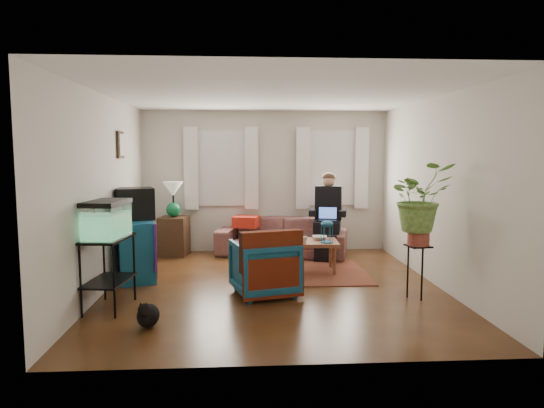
{
  "coord_description": "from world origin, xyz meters",
  "views": [
    {
      "loc": [
        -0.44,
        -6.51,
        1.83
      ],
      "look_at": [
        0.0,
        0.4,
        1.1
      ],
      "focal_mm": 32.0,
      "sensor_mm": 36.0,
      "label": 1
    }
  ],
  "objects": [
    {
      "name": "floor",
      "position": [
        0.0,
        0.0,
        0.0
      ],
      "size": [
        4.5,
        5.0,
        0.01
      ],
      "primitive_type": "cube",
      "color": "#4F2B14",
      "rests_on": "ground"
    },
    {
      "name": "window_right",
      "position": [
        1.25,
        2.48,
        1.55
      ],
      "size": [
        1.08,
        0.04,
        1.38
      ],
      "primitive_type": "cube",
      "color": "white",
      "rests_on": "wall_back"
    },
    {
      "name": "plant_stand",
      "position": [
        1.77,
        -0.66,
        0.34
      ],
      "size": [
        0.33,
        0.33,
        0.68
      ],
      "primitive_type": "cube",
      "rotation": [
        0.0,
        0.0,
        0.16
      ],
      "color": "black",
      "rests_on": "floor"
    },
    {
      "name": "picture_frame",
      "position": [
        -2.21,
        0.85,
        1.95
      ],
      "size": [
        0.04,
        0.32,
        0.4
      ],
      "primitive_type": "cube",
      "color": "#3D2616",
      "rests_on": "wall_left"
    },
    {
      "name": "aquarium_stand",
      "position": [
        -2.0,
        -0.83,
        0.42
      ],
      "size": [
        0.51,
        0.8,
        0.85
      ],
      "primitive_type": "cube",
      "rotation": [
        0.0,
        0.0,
        -0.11
      ],
      "color": "black",
      "rests_on": "floor"
    },
    {
      "name": "table_lamp",
      "position": [
        -1.65,
        2.16,
        1.0
      ],
      "size": [
        0.41,
        0.41,
        0.64
      ],
      "primitive_type": null,
      "rotation": [
        0.0,
        0.0,
        -0.15
      ],
      "color": "white",
      "rests_on": "side_table"
    },
    {
      "name": "coffee_table",
      "position": [
        0.45,
        0.82,
        0.24
      ],
      "size": [
        1.21,
        0.72,
        0.48
      ],
      "primitive_type": "cube",
      "rotation": [
        0.0,
        0.0,
        -0.07
      ],
      "color": "brown",
      "rests_on": "floor"
    },
    {
      "name": "crt_tv",
      "position": [
        -2.0,
        0.66,
        1.09
      ],
      "size": [
        0.64,
        0.61,
        0.46
      ],
      "primitive_type": "cube",
      "rotation": [
        0.0,
        0.0,
        0.29
      ],
      "color": "black",
      "rests_on": "dresser"
    },
    {
      "name": "window_left",
      "position": [
        -0.8,
        2.48,
        1.55
      ],
      "size": [
        1.08,
        0.04,
        1.38
      ],
      "primitive_type": "cube",
      "color": "white",
      "rests_on": "wall_back"
    },
    {
      "name": "armchair",
      "position": [
        -0.15,
        -0.38,
        0.39
      ],
      "size": [
        0.93,
        0.89,
        0.78
      ],
      "primitive_type": "imported",
      "rotation": [
        0.0,
        0.0,
        3.41
      ],
      "color": "#106364",
      "rests_on": "floor"
    },
    {
      "name": "curtains_right",
      "position": [
        1.25,
        2.4,
        1.55
      ],
      "size": [
        1.36,
        0.06,
        1.5
      ],
      "primitive_type": "cube",
      "color": "white",
      "rests_on": "wall_back"
    },
    {
      "name": "curtains_left",
      "position": [
        -0.8,
        2.4,
        1.55
      ],
      "size": [
        1.36,
        0.06,
        1.5
      ],
      "primitive_type": "cube",
      "color": "white",
      "rests_on": "wall_back"
    },
    {
      "name": "potted_plant",
      "position": [
        1.77,
        -0.66,
        1.15
      ],
      "size": [
        0.87,
        0.79,
        0.86
      ],
      "primitive_type": "imported",
      "rotation": [
        0.0,
        0.0,
        0.16
      ],
      "color": "#599947",
      "rests_on": "plant_stand"
    },
    {
      "name": "ceiling",
      "position": [
        0.0,
        0.0,
        2.6
      ],
      "size": [
        4.5,
        5.0,
        0.01
      ],
      "primitive_type": "cube",
      "color": "white",
      "rests_on": "wall_back"
    },
    {
      "name": "area_rug",
      "position": [
        0.46,
        0.72,
        0.01
      ],
      "size": [
        2.02,
        1.63,
        0.01
      ],
      "primitive_type": "cube",
      "rotation": [
        0.0,
        0.0,
        -0.01
      ],
      "color": "maroon",
      "rests_on": "floor"
    },
    {
      "name": "snack_tray",
      "position": [
        0.15,
        1.0,
        0.5
      ],
      "size": [
        0.38,
        0.38,
        0.04
      ],
      "primitive_type": "cylinder",
      "rotation": [
        0.0,
        0.0,
        -0.07
      ],
      "color": "#B21414",
      "rests_on": "coffee_table"
    },
    {
      "name": "dresser",
      "position": [
        -1.99,
        0.56,
        0.43
      ],
      "size": [
        0.74,
        1.06,
        0.86
      ],
      "primitive_type": "cube",
      "rotation": [
        0.0,
        0.0,
        0.29
      ],
      "color": "#115867",
      "rests_on": "floor"
    },
    {
      "name": "side_table",
      "position": [
        -1.65,
        2.16,
        0.35
      ],
      "size": [
        0.54,
        0.54,
        0.7
      ],
      "primitive_type": "cube",
      "rotation": [
        0.0,
        0.0,
        -0.15
      ],
      "color": "#412418",
      "rests_on": "floor"
    },
    {
      "name": "seated_person",
      "position": [
        1.07,
        1.84,
        0.68
      ],
      "size": [
        0.73,
        0.82,
        1.36
      ],
      "primitive_type": null,
      "rotation": [
        0.0,
        0.0,
        -0.26
      ],
      "color": "black",
      "rests_on": "sofa"
    },
    {
      "name": "cup_a",
      "position": [
        0.18,
        0.74,
        0.53
      ],
      "size": [
        0.14,
        0.14,
        0.1
      ],
      "primitive_type": "imported",
      "rotation": [
        0.0,
        0.0,
        -0.07
      ],
      "color": "white",
      "rests_on": "coffee_table"
    },
    {
      "name": "wall_back",
      "position": [
        0.0,
        2.5,
        1.3
      ],
      "size": [
        4.5,
        0.01,
        2.6
      ],
      "primitive_type": "cube",
      "color": "silver",
      "rests_on": "floor"
    },
    {
      "name": "wall_front",
      "position": [
        0.0,
        -2.5,
        1.3
      ],
      "size": [
        4.5,
        0.01,
        2.6
      ],
      "primitive_type": "cube",
      "color": "silver",
      "rests_on": "floor"
    },
    {
      "name": "birdcage",
      "position": [
        0.85,
        0.64,
        0.65
      ],
      "size": [
        0.2,
        0.2,
        0.34
      ],
      "primitive_type": null,
      "rotation": [
        0.0,
        0.0,
        -0.07
      ],
      "color": "#115B6B",
      "rests_on": "coffee_table"
    },
    {
      "name": "wall_right",
      "position": [
        2.25,
        0.0,
        1.3
      ],
      "size": [
        0.01,
        5.0,
        2.6
      ],
      "primitive_type": "cube",
      "color": "silver",
      "rests_on": "floor"
    },
    {
      "name": "serape_throw",
      "position": [
        -0.07,
        -0.67,
        0.56
      ],
      "size": [
        0.81,
        0.39,
        0.65
      ],
      "primitive_type": "cube",
      "rotation": [
        0.0,
        0.0,
        0.27
      ],
      "color": "#9E0A0A",
      "rests_on": "armchair"
    },
    {
      "name": "bowl",
      "position": [
        0.78,
        0.91,
        0.51
      ],
      "size": [
        0.24,
        0.24,
        0.06
      ],
      "primitive_type": "imported",
      "rotation": [
        0.0,
        0.0,
        -0.07
      ],
      "color": "white",
      "rests_on": "coffee_table"
    },
    {
      "name": "sofa",
      "position": [
        0.28,
        2.05,
        0.45
      ],
      "size": [
        2.43,
        1.45,
        0.89
      ],
      "primitive_type": "imported",
      "rotation": [
        0.0,
        0.0,
        -0.26
      ],
      "color": "brown",
      "rests_on": "floor"
    },
    {
      "name": "cup_b",
      "position": [
        0.49,
        0.63,
        0.53
      ],
      "size": [
        0.11,
        0.11,
        0.1
      ],
      "primitive_type": "imported",
      "rotation": [
        0.0,
        0.0,
        -0.07
      ],
      "color": "beige",
      "rests_on": "coffee_table"
    },
    {
      "name": "aquarium",
      "position": [
        -2.0,
        -0.83,
        1.07
      ],
      "size": [
        0.45,
        0.73,
        0.45
      ],
      "primitive_type": "cube",
      "rotation": [
        0.0,
        0.0,
        -0.11
      ],
      "color": "#7FD899",
      "rests_on": "aquarium_stand"
    },
    {
      "name": "black_cat",
      "position": [
        -1.43,
        -1.49,
        0.15
      ],
      "size": [
        0.25,
        0.37,
        0.3
      ],
      "primitive_type": "ellipsoid",
      "rotation": [
        0.0,
        0.0,
        -0.06
      ],
      "color": "black",
      "rests_on": "floor"
    },
    {
      "name": "wall_left",
      "position": [
        -2.25,
        0.0,
        1.3
      ],
      "size": [
        0.01,
        5.0,
        2.6
      ],
      "primitive_type": "cube",
      "color": "silver",
      "rests_on": "floor"
    }
  ]
}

